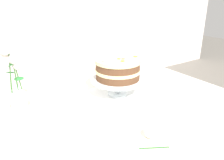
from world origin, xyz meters
TOP-DOWN VIEW (x-y plane):
  - dining_table at (0.00, -0.02)m, footprint 1.40×1.00m
  - linen_napkin at (0.12, 0.07)m, footprint 0.33×0.33m
  - cake_stand at (0.12, 0.07)m, footprint 0.29×0.29m
  - layer_cake at (0.12, 0.07)m, footprint 0.25×0.25m
  - flower_vase at (-0.38, 0.18)m, footprint 0.11×0.11m
  - teacup at (-0.38, -0.14)m, footprint 0.12×0.12m
  - fallen_rose at (-0.01, -0.33)m, footprint 0.11×0.11m

SIDE VIEW (x-z plane):
  - dining_table at x=0.00m, z-range 0.28..1.02m
  - linen_napkin at x=0.12m, z-range 0.74..0.74m
  - fallen_rose at x=-0.01m, z-range 0.74..0.79m
  - teacup at x=-0.38m, z-range 0.74..0.80m
  - cake_stand at x=0.12m, z-range 0.77..0.87m
  - flower_vase at x=-0.38m, z-range 0.71..1.04m
  - layer_cake at x=0.12m, z-range 0.84..0.95m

